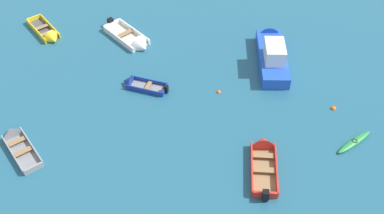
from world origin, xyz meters
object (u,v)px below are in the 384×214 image
mooring_buoy_outer_edge (219,92)px  rowboat_yellow_far_right (49,35)px  motor_launch_blue_foreground_center (272,52)px  rowboat_grey_far_left (16,140)px  kayak_green_cluster_inner (354,142)px  mooring_buoy_near_foreground (333,109)px  rowboat_red_cluster_outer (263,155)px  rowboat_deep_blue_near_left (137,84)px  rowboat_white_distant_center (135,42)px

mooring_buoy_outer_edge → rowboat_yellow_far_right: bearing=166.6°
motor_launch_blue_foreground_center → rowboat_grey_far_left: motor_launch_blue_foreground_center is taller
kayak_green_cluster_inner → mooring_buoy_near_foreground: bearing=114.3°
kayak_green_cluster_inner → rowboat_grey_far_left: size_ratio=0.68×
rowboat_yellow_far_right → motor_launch_blue_foreground_center: (16.43, 1.04, 0.46)m
rowboat_red_cluster_outer → rowboat_deep_blue_near_left: bearing=154.2°
kayak_green_cluster_inner → rowboat_grey_far_left: (-19.49, -4.30, 0.05)m
rowboat_red_cluster_outer → mooring_buoy_near_foreground: (3.88, 4.99, -0.22)m
rowboat_red_cluster_outer → rowboat_white_distant_center: rowboat_white_distant_center is taller
kayak_green_cluster_inner → motor_launch_blue_foreground_center: size_ratio=0.37×
rowboat_red_cluster_outer → motor_launch_blue_foreground_center: 9.17m
mooring_buoy_outer_edge → rowboat_white_distant_center: bearing=151.4°
motor_launch_blue_foreground_center → mooring_buoy_outer_edge: size_ratio=22.99×
rowboat_white_distant_center → mooring_buoy_outer_edge: 7.88m
rowboat_yellow_far_right → rowboat_white_distant_center: bearing=5.0°
rowboat_yellow_far_right → rowboat_deep_blue_near_left: size_ratio=1.13×
rowboat_yellow_far_right → mooring_buoy_outer_edge: rowboat_yellow_far_right is taller
motor_launch_blue_foreground_center → mooring_buoy_outer_edge: (-2.97, -4.25, -0.65)m
rowboat_red_cluster_outer → rowboat_grey_far_left: 14.53m
rowboat_yellow_far_right → rowboat_deep_blue_near_left: bearing=-25.3°
rowboat_deep_blue_near_left → kayak_green_cluster_inner: size_ratio=1.32×
kayak_green_cluster_inner → rowboat_red_cluster_outer: bearing=-156.0°
kayak_green_cluster_inner → rowboat_grey_far_left: 19.96m
rowboat_deep_blue_near_left → rowboat_red_cluster_outer: bearing=-25.8°
rowboat_white_distant_center → rowboat_grey_far_left: bearing=-110.4°
rowboat_deep_blue_near_left → kayak_green_cluster_inner: bearing=-8.3°
mooring_buoy_near_foreground → rowboat_grey_far_left: bearing=-159.0°
rowboat_yellow_far_right → mooring_buoy_outer_edge: (13.46, -3.21, -0.19)m
rowboat_red_cluster_outer → kayak_green_cluster_inner: rowboat_red_cluster_outer is taller
kayak_green_cluster_inner → rowboat_white_distant_center: 16.79m
kayak_green_cluster_inner → motor_launch_blue_foreground_center: 8.90m
mooring_buoy_near_foreground → rowboat_red_cluster_outer: bearing=-127.9°
motor_launch_blue_foreground_center → mooring_buoy_outer_edge: 5.22m
motor_launch_blue_foreground_center → rowboat_white_distant_center: bearing=-177.3°
kayak_green_cluster_inner → mooring_buoy_near_foreground: 2.99m
rowboat_yellow_far_right → rowboat_red_cluster_outer: bearing=-25.6°
rowboat_yellow_far_right → mooring_buoy_near_foreground: rowboat_yellow_far_right is taller
rowboat_yellow_far_right → motor_launch_blue_foreground_center: bearing=3.6°
rowboat_white_distant_center → mooring_buoy_near_foreground: 14.76m
rowboat_red_cluster_outer → rowboat_deep_blue_near_left: size_ratio=1.38×
rowboat_red_cluster_outer → rowboat_white_distant_center: 13.55m
rowboat_yellow_far_right → rowboat_red_cluster_outer: size_ratio=0.81×
rowboat_red_cluster_outer → rowboat_grey_far_left: rowboat_red_cluster_outer is taller
rowboat_white_distant_center → mooring_buoy_near_foreground: rowboat_white_distant_center is taller
kayak_green_cluster_inner → mooring_buoy_near_foreground: size_ratio=7.07×
mooring_buoy_near_foreground → mooring_buoy_outer_edge: size_ratio=1.21×
rowboat_red_cluster_outer → mooring_buoy_outer_edge: (-3.49, 4.90, -0.22)m
kayak_green_cluster_inner → rowboat_grey_far_left: rowboat_grey_far_left is taller
rowboat_white_distant_center → mooring_buoy_near_foreground: size_ratio=12.53×
rowboat_deep_blue_near_left → mooring_buoy_outer_edge: rowboat_deep_blue_near_left is taller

